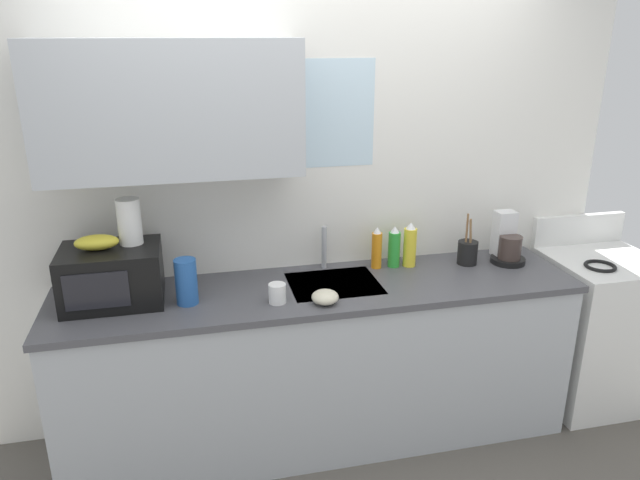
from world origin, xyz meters
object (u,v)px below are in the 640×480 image
at_px(coffee_maker, 507,243).
at_px(small_bowl, 325,297).
at_px(banana_bunch, 97,242).
at_px(microwave, 112,275).
at_px(dish_soap_bottle_orange, 377,249).
at_px(paper_towel_roll, 129,221).
at_px(dish_soap_bottle_green, 394,248).
at_px(dish_soap_bottle_yellow, 410,246).
at_px(utensil_crock, 468,252).
at_px(mug_white, 277,293).
at_px(cereal_canister, 186,282).
at_px(stove_range, 594,328).

distance_m(coffee_maker, small_bowl, 1.17).
bearing_deg(banana_bunch, microwave, -1.80).
xyz_separation_m(dish_soap_bottle_orange, small_bowl, (-0.38, -0.38, -0.08)).
bearing_deg(dish_soap_bottle_orange, coffee_maker, -5.39).
bearing_deg(paper_towel_roll, dish_soap_bottle_green, 3.16).
distance_m(microwave, dish_soap_bottle_yellow, 1.55).
height_order(utensil_crock, small_bowl, utensil_crock).
bearing_deg(utensil_crock, mug_white, -166.85).
xyz_separation_m(dish_soap_bottle_green, cereal_canister, (-1.12, -0.22, 0.00)).
xyz_separation_m(microwave, coffee_maker, (2.10, 0.06, -0.03)).
bearing_deg(paper_towel_roll, utensil_crock, 0.64).
relative_size(stove_range, small_bowl, 8.31).
bearing_deg(mug_white, utensil_crock, 13.15).
bearing_deg(small_bowl, coffee_maker, 15.37).
height_order(microwave, dish_soap_bottle_yellow, microwave).
bearing_deg(microwave, cereal_canister, -16.13).
distance_m(dish_soap_bottle_yellow, mug_white, 0.85).
distance_m(stove_range, small_bowl, 1.78).
xyz_separation_m(paper_towel_roll, small_bowl, (0.88, -0.30, -0.35)).
height_order(mug_white, small_bowl, mug_white).
height_order(paper_towel_roll, coffee_maker, paper_towel_roll).
bearing_deg(dish_soap_bottle_green, stove_range, -7.98).
bearing_deg(dish_soap_bottle_green, dish_soap_bottle_yellow, -7.00).
bearing_deg(paper_towel_roll, banana_bunch, -161.57).
distance_m(dish_soap_bottle_green, mug_white, 0.77).
relative_size(dish_soap_bottle_orange, utensil_crock, 0.80).
relative_size(dish_soap_bottle_yellow, cereal_canister, 1.12).
height_order(coffee_maker, dish_soap_bottle_green, coffee_maker).
bearing_deg(dish_soap_bottle_yellow, dish_soap_bottle_orange, 175.65).
relative_size(dish_soap_bottle_yellow, mug_white, 2.63).
bearing_deg(small_bowl, paper_towel_roll, 161.15).
bearing_deg(paper_towel_roll, dish_soap_bottle_yellow, 2.54).
bearing_deg(dish_soap_bottle_green, small_bowl, -141.94).
height_order(dish_soap_bottle_green, cereal_canister, dish_soap_bottle_green).
xyz_separation_m(banana_bunch, small_bowl, (1.03, -0.25, -0.27)).
relative_size(dish_soap_bottle_yellow, small_bowl, 1.92).
bearing_deg(cereal_canister, small_bowl, -13.22).
bearing_deg(dish_soap_bottle_green, utensil_crock, -7.60).
distance_m(stove_range, coffee_maker, 0.80).
height_order(microwave, dish_soap_bottle_green, microwave).
height_order(coffee_maker, dish_soap_bottle_orange, coffee_maker).
relative_size(cereal_canister, utensil_crock, 0.76).
bearing_deg(coffee_maker, dish_soap_bottle_green, 174.09).
bearing_deg(utensil_crock, dish_soap_bottle_orange, 173.47).
relative_size(microwave, dish_soap_bottle_yellow, 1.84).
relative_size(coffee_maker, utensil_crock, 0.96).
bearing_deg(paper_towel_roll, cereal_canister, -32.01).
relative_size(stove_range, utensil_crock, 3.71).
distance_m(stove_range, paper_towel_roll, 2.71).
height_order(microwave, cereal_canister, microwave).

